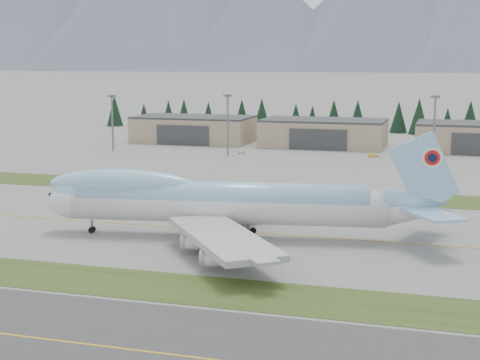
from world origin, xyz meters
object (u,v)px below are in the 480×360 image
(hangar_center, at_px, (324,133))
(service_vehicle_a, at_px, (241,154))
(boeing_747_freighter, at_px, (222,202))
(service_vehicle_b, at_px, (373,157))
(hangar_left, at_px, (194,129))

(hangar_center, bearing_deg, service_vehicle_a, -128.39)
(boeing_747_freighter, xyz_separation_m, service_vehicle_a, (-33.11, 123.58, -7.02))
(boeing_747_freighter, height_order, service_vehicle_a, boeing_747_freighter)
(service_vehicle_a, bearing_deg, service_vehicle_b, 19.21)
(hangar_left, relative_size, service_vehicle_b, 11.66)
(service_vehicle_a, height_order, service_vehicle_b, service_vehicle_b)
(hangar_center, xyz_separation_m, service_vehicle_a, (-24.91, -31.44, -5.39))
(service_vehicle_a, bearing_deg, hangar_left, 147.46)
(hangar_left, relative_size, hangar_center, 1.00)
(service_vehicle_a, bearing_deg, boeing_747_freighter, -61.28)
(hangar_left, height_order, service_vehicle_b, hangar_left)
(boeing_747_freighter, distance_m, hangar_left, 167.42)
(boeing_747_freighter, distance_m, hangar_center, 155.25)
(hangar_center, height_order, service_vehicle_b, hangar_center)
(hangar_left, distance_m, service_vehicle_b, 82.41)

